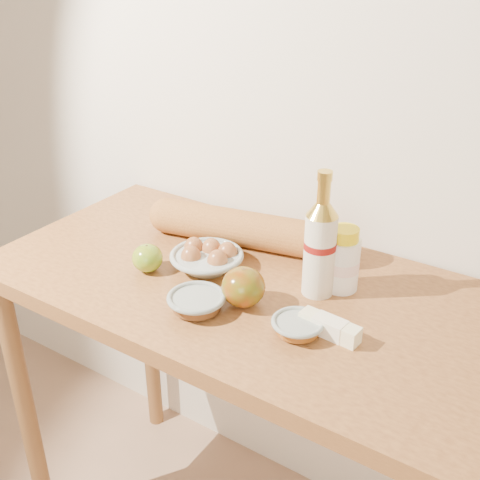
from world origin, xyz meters
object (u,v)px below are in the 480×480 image
at_px(cream_bottle, 343,261).
at_px(egg_bowl, 207,258).
at_px(bourbon_bottle, 320,246).
at_px(baguette, 248,229).
at_px(table, 247,328).

relative_size(cream_bottle, egg_bowl, 0.69).
relative_size(bourbon_bottle, baguette, 0.51).
relative_size(bourbon_bottle, egg_bowl, 1.32).
bearing_deg(cream_bottle, baguette, 149.11).
xyz_separation_m(egg_bowl, baguette, (0.02, 0.14, 0.02)).
height_order(table, baguette, baguette).
bearing_deg(cream_bottle, egg_bowl, 176.91).
xyz_separation_m(table, baguette, (-0.09, 0.15, 0.17)).
distance_m(cream_bottle, baguette, 0.28).
xyz_separation_m(table, bourbon_bottle, (0.15, 0.05, 0.24)).
bearing_deg(bourbon_bottle, baguette, 163.55).
bearing_deg(bourbon_bottle, table, -154.94).
xyz_separation_m(table, egg_bowl, (-0.11, 0.01, 0.15)).
height_order(cream_bottle, egg_bowl, cream_bottle).
bearing_deg(egg_bowl, table, -3.67).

